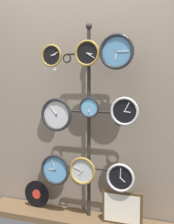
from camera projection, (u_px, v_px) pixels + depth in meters
The scene contains 15 objects.
shop_wall at pixel (95, 80), 3.12m from camera, with size 4.40×0.04×2.80m.
low_shelf at pixel (87, 221), 3.04m from camera, with size 2.20×0.36×0.06m.
display_stand at pixel (89, 161), 3.04m from camera, with size 0.75×0.39×1.93m.
clock_top_left at pixel (52, 56), 2.98m from camera, with size 0.22×0.04×0.22m.
clock_top_center at pixel (87, 53), 2.88m from camera, with size 0.24×0.04×0.24m.
clock_top_right at pixel (117, 51), 2.77m from camera, with size 0.32×0.04×0.32m.
clock_middle_left at pixel (57, 115), 3.01m from camera, with size 0.33×0.04×0.33m.
clock_middle_center at pixel (89, 107), 2.90m from camera, with size 0.20×0.04×0.20m.
clock_middle_right at pixel (125, 111), 2.77m from camera, with size 0.26×0.04×0.26m.
clock_bottom_left at pixel (55, 170), 3.07m from camera, with size 0.31×0.04×0.31m.
clock_bottom_center at pixel (83, 171), 2.99m from camera, with size 0.27×0.04×0.27m.
clock_bottom_right at pixel (121, 178), 2.82m from camera, with size 0.27×0.04×0.27m.
vinyl_record at pixel (37, 194), 3.28m from camera, with size 0.29×0.01×0.29m.
picture_frame at pixel (122, 208), 2.87m from camera, with size 0.38×0.02×0.31m.
price_tag_upper at pixel (54, 69), 2.97m from camera, with size 0.04×0.00×0.03m.
Camera 1 is at (1.07, -2.38, 1.34)m, focal length 50.00 mm.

